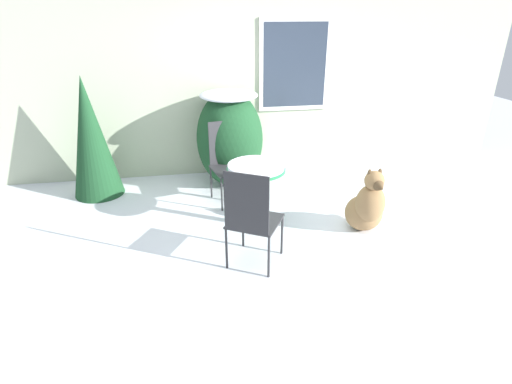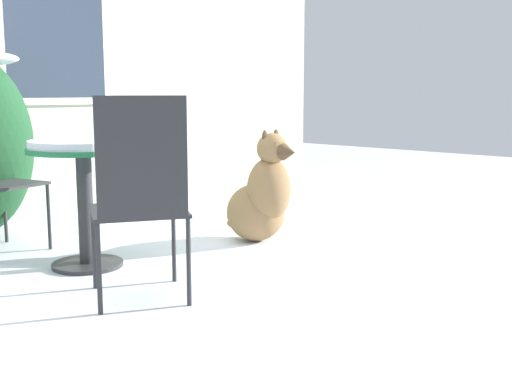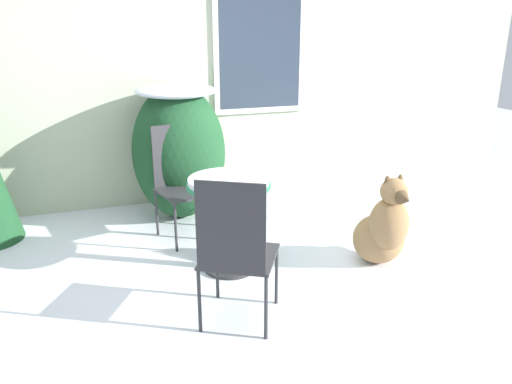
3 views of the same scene
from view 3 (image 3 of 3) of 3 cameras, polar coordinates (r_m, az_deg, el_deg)
name	(u,v)px [view 3 (image 3 of 3)]	position (r m, az deg, el deg)	size (l,w,h in m)	color
ground_plane	(281,283)	(3.91, 2.90, -10.35)	(16.00, 16.00, 0.00)	white
house_wall	(210,62)	(5.54, -5.32, 14.55)	(8.00, 0.10, 3.00)	#B2BC9E
shrub_left	(179,149)	(5.06, -8.81, 4.89)	(0.92, 0.96, 1.34)	#194223
patio_table	(229,199)	(3.90, -3.12, -0.80)	(0.65, 0.65, 0.77)	#2D2D30
patio_chair_near_table	(182,179)	(4.62, -8.51, 1.53)	(0.57, 0.57, 1.04)	#2D2D30
patio_chair_far_side	(236,249)	(3.16, -2.31, -6.51)	(0.64, 0.64, 1.04)	#2D2D30
dog	(383,230)	(4.20, 14.32, -4.23)	(0.43, 0.64, 0.80)	#937047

